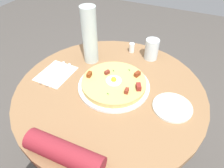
{
  "coord_description": "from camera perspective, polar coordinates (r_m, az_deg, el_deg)",
  "views": [
    {
      "loc": [
        -0.28,
        0.57,
        1.33
      ],
      "look_at": [
        -0.0,
        -0.01,
        0.76
      ],
      "focal_mm": 32.08,
      "sensor_mm": 36.0,
      "label": 1
    }
  ],
  "objects": [
    {
      "name": "ground_plane",
      "position": [
        1.47,
        -0.35,
        -22.61
      ],
      "size": [
        6.0,
        6.0,
        0.0
      ],
      "primitive_type": "plane",
      "color": "#4C4742"
    },
    {
      "name": "dining_table",
      "position": [
        1.0,
        -0.48,
        -8.58
      ],
      "size": [
        0.82,
        0.82,
        0.74
      ],
      "color": "olive",
      "rests_on": "ground_plane"
    },
    {
      "name": "pizza_plate",
      "position": [
        0.88,
        0.54,
        -0.41
      ],
      "size": [
        0.31,
        0.31,
        0.01
      ],
      "primitive_type": "cylinder",
      "color": "white",
      "rests_on": "dining_table"
    },
    {
      "name": "breakfast_pizza",
      "position": [
        0.86,
        0.6,
        0.45
      ],
      "size": [
        0.28,
        0.28,
        0.04
      ],
      "color": "tan",
      "rests_on": "pizza_plate"
    },
    {
      "name": "bread_plate",
      "position": [
        0.82,
        16.8,
        -6.32
      ],
      "size": [
        0.15,
        0.15,
        0.01
      ],
      "primitive_type": "cylinder",
      "color": "silver",
      "rests_on": "dining_table"
    },
    {
      "name": "napkin",
      "position": [
        0.98,
        -15.67,
        2.85
      ],
      "size": [
        0.14,
        0.17,
        0.0
      ],
      "primitive_type": "cube",
      "rotation": [
        0.0,
        0.0,
        1.55
      ],
      "color": "white",
      "rests_on": "dining_table"
    },
    {
      "name": "fork",
      "position": [
        0.99,
        -16.53,
        3.32
      ],
      "size": [
        0.02,
        0.18,
        0.0
      ],
      "primitive_type": "cube",
      "rotation": [
        0.0,
        0.0,
        1.55
      ],
      "color": "silver",
      "rests_on": "napkin"
    },
    {
      "name": "knife",
      "position": [
        0.97,
        -14.89,
        2.77
      ],
      "size": [
        0.02,
        0.18,
        0.0
      ],
      "primitive_type": "cube",
      "rotation": [
        0.0,
        0.0,
        1.55
      ],
      "color": "silver",
      "rests_on": "napkin"
    },
    {
      "name": "water_glass",
      "position": [
        1.04,
        11.23,
        9.69
      ],
      "size": [
        0.07,
        0.07,
        0.11
      ],
      "primitive_type": "cylinder",
      "color": "silver",
      "rests_on": "dining_table"
    },
    {
      "name": "water_bottle",
      "position": [
        0.97,
        -6.38,
        13.5
      ],
      "size": [
        0.07,
        0.07,
        0.28
      ],
      "primitive_type": "cylinder",
      "color": "silver",
      "rests_on": "dining_table"
    },
    {
      "name": "salt_shaker",
      "position": [
        1.09,
        5.66,
        10.25
      ],
      "size": [
        0.03,
        0.03,
        0.05
      ],
      "primitive_type": "cylinder",
      "color": "white",
      "rests_on": "dining_table"
    }
  ]
}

